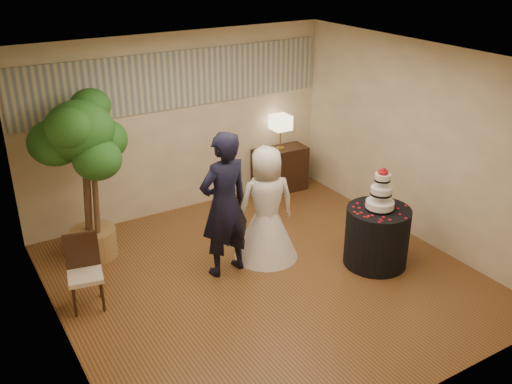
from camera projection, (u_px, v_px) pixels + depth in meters
floor at (265, 278)px, 7.38m from camera, size 5.00×5.00×0.00m
ceiling at (267, 61)px, 6.23m from camera, size 5.00×5.00×0.00m
wall_back at (180, 125)px, 8.75m from camera, size 5.00×0.06×2.80m
wall_front at (422, 276)px, 4.85m from camera, size 5.00×0.06×2.80m
wall_left at (52, 230)px, 5.62m from camera, size 0.06×5.00×2.80m
wall_right at (417, 143)px, 7.99m from camera, size 0.06×5.00×2.80m
mural_border at (178, 80)px, 8.45m from camera, size 4.90×0.02×0.85m
groom at (224, 205)px, 7.15m from camera, size 0.76×0.54×1.93m
bride at (266, 204)px, 7.58m from camera, size 1.05×1.05×1.59m
cake_table at (377, 237)px, 7.57m from camera, size 0.85×0.85×0.81m
wedding_cake at (381, 189)px, 7.28m from camera, size 0.38×0.38×0.58m
console at (280, 170)px, 9.78m from camera, size 0.94×0.46×0.77m
table_lamp at (281, 132)px, 9.51m from camera, size 0.29×0.29×0.58m
ficus_tree at (86, 178)px, 7.45m from camera, size 1.35×1.35×2.31m
side_chair at (85, 274)px, 6.64m from camera, size 0.49×0.51×0.90m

